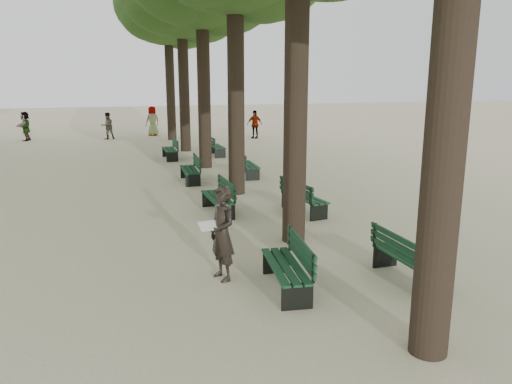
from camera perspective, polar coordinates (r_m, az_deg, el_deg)
name	(u,v)px	position (r m, az deg, el deg)	size (l,w,h in m)	color
ground	(275,304)	(8.44, 2.19, -12.67)	(120.00, 120.00, 0.00)	beige
tree_central_5	(167,5)	(30.70, -10.11, 20.25)	(6.00, 6.00, 9.95)	#33261C
bench_left_0	(286,275)	(8.86, 3.42, -9.48)	(0.79, 1.86, 0.92)	black
bench_left_1	(218,204)	(13.73, -4.40, -1.33)	(0.61, 1.81, 0.92)	black
bench_left_2	(190,175)	(17.95, -7.55, 2.00)	(0.65, 1.82, 0.92)	black
bench_left_3	(170,153)	(23.16, -9.81, 4.38)	(0.58, 1.80, 0.92)	black
bench_right_0	(409,268)	(9.59, 17.06, -8.27)	(0.58, 1.80, 0.92)	black
bench_right_1	(304,203)	(13.76, 5.49, -1.32)	(0.81, 1.86, 0.92)	black
bench_right_2	(248,169)	(18.81, -0.93, 2.61)	(0.68, 1.83, 0.92)	black
bench_right_3	(216,150)	(23.98, -4.56, 4.81)	(0.60, 1.81, 0.92)	black
man_with_map	(222,233)	(9.12, -3.89, -4.75)	(0.71, 0.78, 1.76)	black
pedestrian_d	(153,121)	(32.90, -11.74, 7.95)	(0.91, 0.37, 1.87)	#262628
pedestrian_c	(255,124)	(30.77, -0.15, 7.74)	(1.00, 0.34, 1.71)	#262628
pedestrian_e	(25,126)	(32.56, -24.85, 6.84)	(1.59, 0.34, 1.71)	#262628
pedestrian_a	(107,126)	(31.65, -16.61, 7.25)	(0.78, 0.32, 1.60)	#262628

